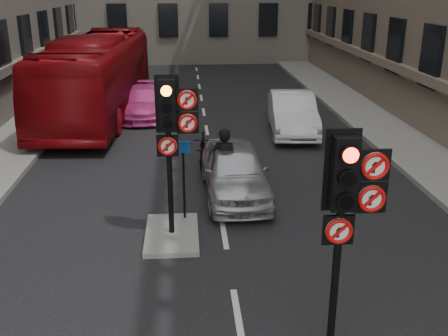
{
  "coord_description": "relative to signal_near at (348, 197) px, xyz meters",
  "views": [
    {
      "loc": [
        -0.83,
        -5.82,
        5.53
      ],
      "look_at": [
        -0.21,
        2.33,
        2.6
      ],
      "focal_mm": 42.0,
      "sensor_mm": 36.0,
      "label": 1
    }
  ],
  "objects": [
    {
      "name": "centre_island",
      "position": [
        -2.69,
        4.01,
        -2.52
      ],
      "size": [
        1.2,
        2.0,
        0.12
      ],
      "primitive_type": "cube",
      "color": "gray",
      "rests_on": "ground"
    },
    {
      "name": "signal_near",
      "position": [
        0.0,
        0.0,
        0.0
      ],
      "size": [
        0.91,
        0.4,
        3.58
      ],
      "color": "black",
      "rests_on": "ground"
    },
    {
      "name": "pavement_left",
      "position": [
        -8.69,
        11.01,
        -2.5
      ],
      "size": [
        3.0,
        50.0,
        0.16
      ],
      "primitive_type": "cube",
      "color": "gray",
      "rests_on": "ground"
    },
    {
      "name": "info_sign",
      "position": [
        -2.39,
        4.74,
        -1.21
      ],
      "size": [
        0.33,
        0.11,
        1.94
      ],
      "rotation": [
        0.0,
        0.0,
        0.07
      ],
      "color": "black",
      "rests_on": "centre_island"
    },
    {
      "name": "car_white",
      "position": [
        1.78,
        12.46,
        -1.82
      ],
      "size": [
        2.05,
        4.77,
        1.53
      ],
      "primitive_type": "imported",
      "rotation": [
        0.0,
        0.0,
        -0.09
      ],
      "color": "white",
      "rests_on": "ground"
    },
    {
      "name": "car_pink",
      "position": [
        -4.07,
        15.37,
        -1.95
      ],
      "size": [
        1.82,
        4.36,
        1.26
      ],
      "primitive_type": "imported",
      "rotation": [
        0.0,
        0.0,
        0.01
      ],
      "color": "#E944A1",
      "rests_on": "ground"
    },
    {
      "name": "motorcycle",
      "position": [
        -1.8,
        8.85,
        -2.07
      ],
      "size": [
        0.67,
        1.76,
        1.03
      ],
      "primitive_type": "imported",
      "rotation": [
        0.0,
        0.0,
        -0.11
      ],
      "color": "black",
      "rests_on": "ground"
    },
    {
      "name": "motorcyclist",
      "position": [
        -1.3,
        6.39,
        -1.64
      ],
      "size": [
        0.8,
        0.66,
        1.89
      ],
      "primitive_type": "imported",
      "rotation": [
        0.0,
        0.0,
        2.8
      ],
      "color": "black",
      "rests_on": "ground"
    },
    {
      "name": "signal_far",
      "position": [
        -2.6,
        4.0,
        0.12
      ],
      "size": [
        0.91,
        0.4,
        3.58
      ],
      "color": "black",
      "rests_on": "centre_island"
    },
    {
      "name": "pavement_right",
      "position": [
        5.71,
        11.01,
        -2.5
      ],
      "size": [
        3.0,
        50.0,
        0.16
      ],
      "primitive_type": "cube",
      "color": "gray",
      "rests_on": "ground"
    },
    {
      "name": "car_silver",
      "position": [
        -1.02,
        6.36,
        -1.87
      ],
      "size": [
        1.77,
        4.22,
        1.43
      ],
      "primitive_type": "imported",
      "rotation": [
        0.0,
        0.0,
        0.02
      ],
      "color": "#AEB0B6",
      "rests_on": "ground"
    },
    {
      "name": "bus_red",
      "position": [
        -5.99,
        15.82,
        -0.88
      ],
      "size": [
        3.53,
        12.33,
        3.39
      ],
      "primitive_type": "imported",
      "rotation": [
        0.0,
        0.0,
        -0.06
      ],
      "color": "maroon",
      "rests_on": "ground"
    }
  ]
}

